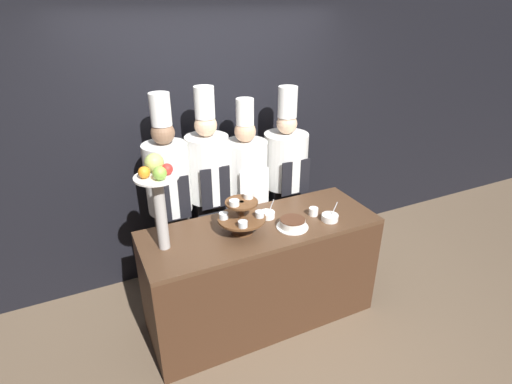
# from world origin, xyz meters

# --- Properties ---
(ground_plane) EXTENTS (14.00, 14.00, 0.00)m
(ground_plane) POSITION_xyz_m (0.00, 0.00, 0.00)
(ground_plane) COLOR brown
(wall_back) EXTENTS (10.00, 0.06, 2.80)m
(wall_back) POSITION_xyz_m (0.00, 1.38, 1.40)
(wall_back) COLOR black
(wall_back) RESTS_ON ground_plane
(buffet_counter) EXTENTS (1.89, 0.68, 0.92)m
(buffet_counter) POSITION_xyz_m (0.00, 0.34, 0.46)
(buffet_counter) COLOR #422819
(buffet_counter) RESTS_ON ground_plane
(tiered_stand) EXTENTS (0.36, 0.36, 0.30)m
(tiered_stand) POSITION_xyz_m (-0.18, 0.32, 1.08)
(tiered_stand) COLOR brown
(tiered_stand) RESTS_ON buffet_counter
(fruit_pedestal) EXTENTS (0.30, 0.30, 0.69)m
(fruit_pedestal) POSITION_xyz_m (-0.76, 0.38, 1.39)
(fruit_pedestal) COLOR #B2ADA8
(fruit_pedestal) RESTS_ON buffet_counter
(cake_round) EXTENTS (0.25, 0.25, 0.07)m
(cake_round) POSITION_xyz_m (0.21, 0.21, 0.96)
(cake_round) COLOR white
(cake_round) RESTS_ON buffet_counter
(cup_white) EXTENTS (0.08, 0.08, 0.07)m
(cup_white) POSITION_xyz_m (0.46, 0.31, 0.96)
(cup_white) COLOR white
(cup_white) RESTS_ON buffet_counter
(serving_bowl_near) EXTENTS (0.13, 0.13, 0.15)m
(serving_bowl_near) POSITION_xyz_m (0.53, 0.18, 0.95)
(serving_bowl_near) COLOR white
(serving_bowl_near) RESTS_ON buffet_counter
(serving_bowl_far) EXTENTS (0.12, 0.12, 0.15)m
(serving_bowl_far) POSITION_xyz_m (0.10, 0.44, 0.95)
(serving_bowl_far) COLOR white
(serving_bowl_far) RESTS_ON buffet_counter
(chef_left) EXTENTS (0.37, 0.37, 1.89)m
(chef_left) POSITION_xyz_m (-0.56, 0.99, 1.02)
(chef_left) COLOR #38332D
(chef_left) RESTS_ON ground_plane
(chef_center_left) EXTENTS (0.37, 0.37, 1.91)m
(chef_center_left) POSITION_xyz_m (-0.20, 0.99, 1.03)
(chef_center_left) COLOR #28282D
(chef_center_left) RESTS_ON ground_plane
(chef_center_right) EXTENTS (0.40, 0.40, 1.77)m
(chef_center_right) POSITION_xyz_m (0.16, 0.99, 0.95)
(chef_center_right) COLOR #28282D
(chef_center_right) RESTS_ON ground_plane
(chef_right) EXTENTS (0.42, 0.42, 1.84)m
(chef_right) POSITION_xyz_m (0.58, 0.99, 0.98)
(chef_right) COLOR black
(chef_right) RESTS_ON ground_plane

